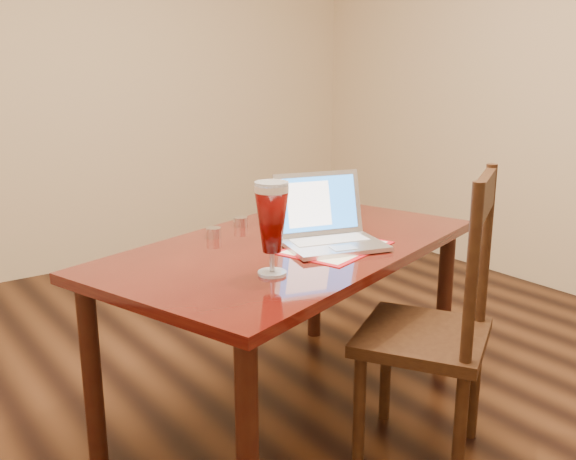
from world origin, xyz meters
TOP-DOWN VIEW (x-y plane):
  - ground at (0.00, 0.00)m, footprint 5.00×5.00m
  - dining_table at (0.01, 0.08)m, footprint 1.72×1.28m
  - dining_chair at (0.25, -0.44)m, footprint 0.61×0.60m

SIDE VIEW (x-z plane):
  - ground at x=0.00m, z-range 0.00..0.00m
  - dining_chair at x=0.25m, z-range -0.03..1.03m
  - dining_table at x=0.01m, z-range 0.13..1.17m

